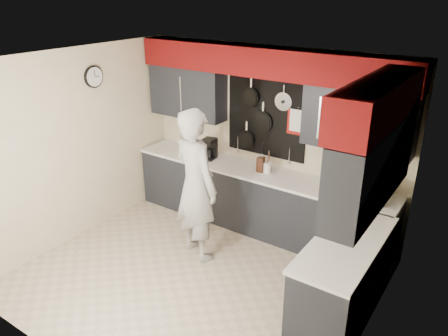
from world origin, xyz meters
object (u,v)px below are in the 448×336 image
Objects in this scene: microwave at (365,188)px; coffee_maker at (210,148)px; knife_block at (261,165)px; person at (196,185)px; utensil_crock at (267,168)px.

microwave is 2.33m from coffee_maker.
person is at bearing -115.88° from knife_block.
knife_block is 0.88m from coffee_maker.
person is (-1.81, -1.00, -0.06)m from microwave.
microwave is 1.36m from utensil_crock.
knife_block is at bearing -7.88° from coffee_maker.
person is (-0.36, -1.00, -0.03)m from knife_block.
knife_block is 1.47× the size of utensil_crock.
knife_block is 0.10m from utensil_crock.
knife_block is 1.06m from person.
utensil_crock is (-1.36, 0.03, -0.07)m from microwave.
person is at bearing -70.01° from coffee_maker.
microwave is 1.57× the size of coffee_maker.
coffee_maker is at bearing -45.40° from person.
coffee_maker is (-2.33, 0.02, 0.03)m from microwave.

